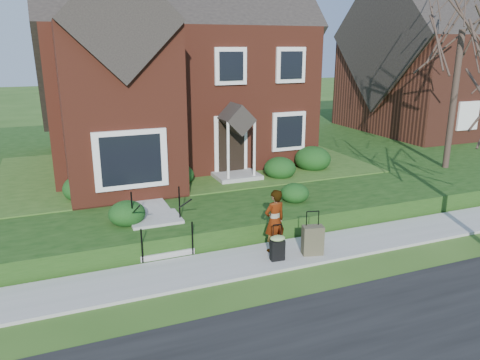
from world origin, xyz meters
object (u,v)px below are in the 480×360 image
suitcase_olive (313,240)px  front_steps (159,230)px  woman (275,221)px  suitcase_black (278,246)px

suitcase_olive → front_steps: bearing=162.3°
woman → suitcase_black: bearing=62.0°
front_steps → woman: 3.17m
front_steps → suitcase_black: 3.31m
suitcase_black → suitcase_olive: 1.00m
woman → front_steps: bearing=-40.6°
woman → suitcase_olive: bearing=135.8°
front_steps → suitcase_black: bearing=-40.0°
front_steps → woman: (2.71, -1.59, 0.45)m
woman → suitcase_black: size_ratio=1.79×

